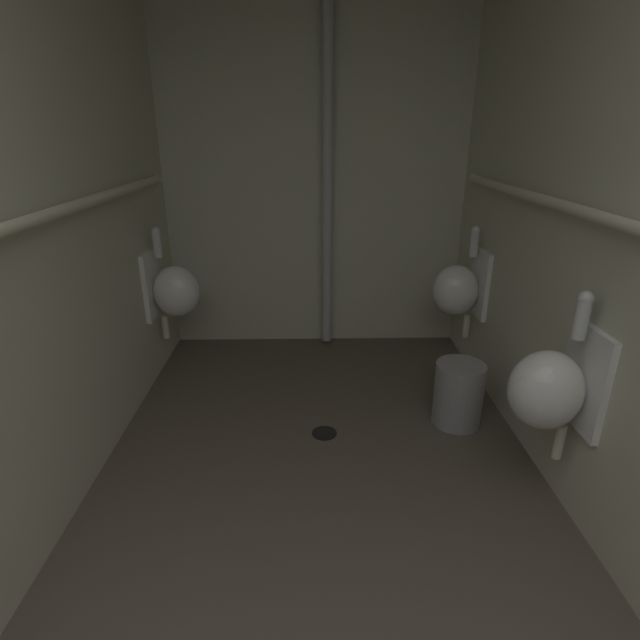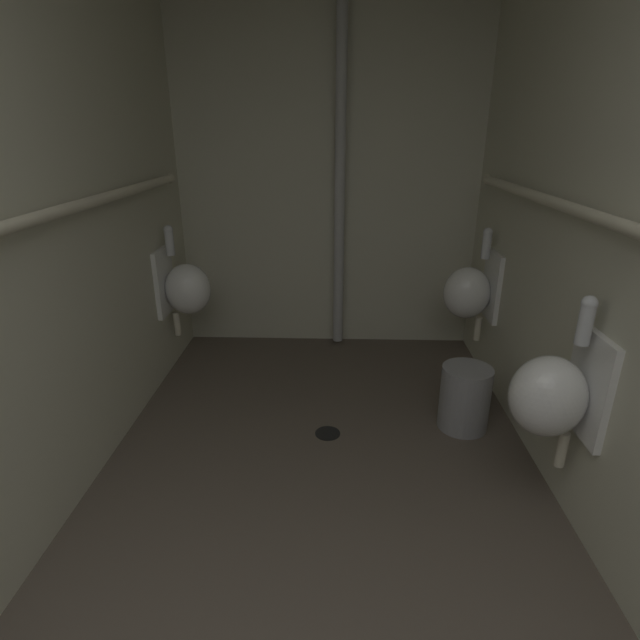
{
  "view_description": "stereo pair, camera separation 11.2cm",
  "coord_description": "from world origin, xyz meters",
  "px_view_note": "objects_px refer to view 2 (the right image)",
  "views": [
    {
      "loc": [
        -0.04,
        0.18,
        1.59
      ],
      "look_at": [
        -0.0,
        2.18,
        0.81
      ],
      "focal_mm": 27.9,
      "sensor_mm": 36.0,
      "label": 1
    },
    {
      "loc": [
        0.07,
        0.18,
        1.59
      ],
      "look_at": [
        -0.0,
        2.18,
        0.81
      ],
      "focal_mm": 27.9,
      "sensor_mm": 36.0,
      "label": 2
    }
  ],
  "objects_px": {
    "urinal_left_mid": "(185,287)",
    "waste_bin": "(465,398)",
    "urinal_right_far": "(470,291)",
    "floor_drain": "(328,433)",
    "urinal_right_mid": "(554,394)",
    "standpipe_back_wall": "(340,163)"
  },
  "relations": [
    {
      "from": "floor_drain",
      "to": "waste_bin",
      "type": "bearing_deg",
      "value": 7.67
    },
    {
      "from": "standpipe_back_wall",
      "to": "floor_drain",
      "type": "height_order",
      "value": "standpipe_back_wall"
    },
    {
      "from": "waste_bin",
      "to": "urinal_right_far",
      "type": "bearing_deg",
      "value": 77.3
    },
    {
      "from": "standpipe_back_wall",
      "to": "floor_drain",
      "type": "relative_size",
      "value": 19.04
    },
    {
      "from": "urinal_right_mid",
      "to": "urinal_left_mid",
      "type": "bearing_deg",
      "value": 144.25
    },
    {
      "from": "urinal_right_far",
      "to": "floor_drain",
      "type": "xyz_separation_m",
      "value": [
        -0.91,
        -0.76,
        -0.59
      ]
    },
    {
      "from": "floor_drain",
      "to": "urinal_right_far",
      "type": "bearing_deg",
      "value": 39.95
    },
    {
      "from": "urinal_left_mid",
      "to": "urinal_right_far",
      "type": "distance_m",
      "value": 1.88
    },
    {
      "from": "urinal_left_mid",
      "to": "waste_bin",
      "type": "xyz_separation_m",
      "value": [
        1.73,
        -0.68,
        -0.41
      ]
    },
    {
      "from": "standpipe_back_wall",
      "to": "waste_bin",
      "type": "height_order",
      "value": "standpipe_back_wall"
    },
    {
      "from": "urinal_right_far",
      "to": "floor_drain",
      "type": "distance_m",
      "value": 1.33
    },
    {
      "from": "urinal_right_mid",
      "to": "urinal_right_far",
      "type": "relative_size",
      "value": 1.0
    },
    {
      "from": "urinal_left_mid",
      "to": "floor_drain",
      "type": "distance_m",
      "value": 1.38
    },
    {
      "from": "urinal_right_mid",
      "to": "floor_drain",
      "type": "distance_m",
      "value": 1.23
    },
    {
      "from": "urinal_left_mid",
      "to": "urinal_right_mid",
      "type": "distance_m",
      "value": 2.32
    },
    {
      "from": "urinal_left_mid",
      "to": "urinal_right_far",
      "type": "relative_size",
      "value": 1.0
    },
    {
      "from": "urinal_right_far",
      "to": "urinal_right_mid",
      "type": "bearing_deg",
      "value": -90.0
    },
    {
      "from": "urinal_left_mid",
      "to": "standpipe_back_wall",
      "type": "height_order",
      "value": "standpipe_back_wall"
    },
    {
      "from": "waste_bin",
      "to": "urinal_right_mid",
      "type": "bearing_deg",
      "value": -77.63
    },
    {
      "from": "urinal_left_mid",
      "to": "urinal_right_mid",
      "type": "height_order",
      "value": "same"
    },
    {
      "from": "floor_drain",
      "to": "urinal_left_mid",
      "type": "bearing_deg",
      "value": 141.26
    },
    {
      "from": "urinal_left_mid",
      "to": "urinal_right_mid",
      "type": "bearing_deg",
      "value": -35.75
    }
  ]
}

